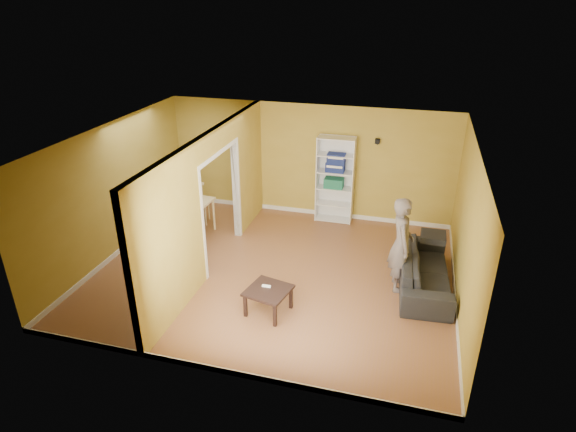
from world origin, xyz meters
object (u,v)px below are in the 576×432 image
object	(u,v)px
chair_left	(148,211)
sofa	(425,265)
coffee_table	(268,293)
bookshelf	(336,179)
dining_table	(181,204)
chair_near	(171,225)
person	(402,237)
chair_far	(199,201)

from	to	relation	value
chair_left	sofa	bearing A→B (deg)	83.30
coffee_table	bookshelf	bearing A→B (deg)	84.16
sofa	dining_table	size ratio (longest dim) A/B	1.79
chair_left	chair_near	distance (m)	1.08
dining_table	chair_near	bearing A→B (deg)	-81.70
person	sofa	bearing A→B (deg)	-80.53
chair_near	chair_left	bearing A→B (deg)	132.80
chair_near	coffee_table	bearing A→B (deg)	-45.34
coffee_table	dining_table	bearing A→B (deg)	139.58
coffee_table	chair_near	distance (m)	3.01
person	coffee_table	bearing A→B (deg)	112.72
dining_table	chair_near	xyz separation A→B (m)	(0.10, -0.67, -0.17)
person	coffee_table	xyz separation A→B (m)	(-1.99, -1.32, -0.64)
bookshelf	chair_far	world-z (taller)	bookshelf
sofa	chair_near	world-z (taller)	chair_near
person	chair_near	distance (m)	4.58
sofa	coffee_table	distance (m)	2.86
chair_far	coffee_table	bearing A→B (deg)	120.48
chair_left	person	bearing A→B (deg)	81.02
dining_table	chair_left	distance (m)	0.83
chair_near	chair_far	size ratio (longest dim) A/B	0.99
chair_left	chair_near	size ratio (longest dim) A/B	0.89
person	chair_near	xyz separation A→B (m)	(-4.54, 0.26, -0.49)
sofa	chair_far	xyz separation A→B (m)	(-4.97, 1.36, 0.11)
chair_far	person	bearing A→B (deg)	150.27
sofa	bookshelf	bearing A→B (deg)	37.47
sofa	bookshelf	xyz separation A→B (m)	(-2.05, 2.33, 0.57)
sofa	chair_far	bearing A→B (deg)	70.88
chair_far	sofa	bearing A→B (deg)	153.65
dining_table	chair_left	world-z (taller)	chair_left
chair_left	coffee_table	bearing A→B (deg)	57.66
dining_table	bookshelf	bearing A→B (deg)	27.30
person	bookshelf	size ratio (longest dim) A/B	1.03
coffee_table	person	bearing A→B (deg)	33.62
dining_table	sofa	bearing A→B (deg)	-8.54
chair_left	chair_far	xyz separation A→B (m)	(0.92, 0.67, 0.06)
dining_table	person	bearing A→B (deg)	-11.36
chair_left	chair_far	distance (m)	1.14
chair_near	dining_table	bearing A→B (deg)	84.77
sofa	coffee_table	world-z (taller)	sofa
dining_table	chair_far	xyz separation A→B (m)	(0.13, 0.59, -0.17)
sofa	chair_left	bearing A→B (deg)	79.50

